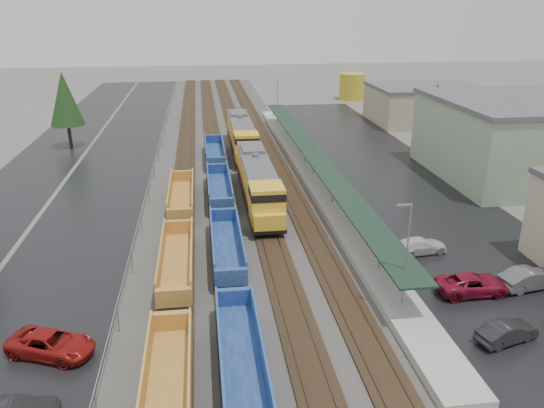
{
  "coord_description": "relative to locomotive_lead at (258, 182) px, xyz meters",
  "views": [
    {
      "loc": [
        -3.61,
        -10.2,
        19.94
      ],
      "look_at": [
        2.74,
        36.78,
        2.0
      ],
      "focal_mm": 35.0,
      "sensor_mm": 36.0,
      "label": 1
    }
  ],
  "objects": [
    {
      "name": "west_parking_lot",
      "position": [
        -17.0,
        17.86,
        -2.47
      ],
      "size": [
        10.0,
        160.0,
        0.02
      ],
      "primitive_type": "cube",
      "color": "black",
      "rests_on": "ground"
    },
    {
      "name": "tree_east",
      "position": [
        26.0,
        15.86,
        3.99
      ],
      "size": [
        4.4,
        4.4,
        10.0
      ],
      "color": "#332316",
      "rests_on": "ground"
    },
    {
      "name": "well_string_blue",
      "position": [
        -4.0,
        -19.79,
        -1.37
      ],
      "size": [
        2.47,
        87.65,
        2.19
      ],
      "color": "navy",
      "rests_on": "ground"
    },
    {
      "name": "station_platform",
      "position": [
        7.5,
        7.86,
        -1.75
      ],
      "size": [
        3.0,
        80.0,
        8.0
      ],
      "color": "#9E9B93",
      "rests_on": "ground"
    },
    {
      "name": "well_string_yellow",
      "position": [
        -8.0,
        -29.62,
        -1.36
      ],
      "size": [
        2.49,
        72.55,
        2.2
      ],
      "color": "#AF8230",
      "rests_on": "ground"
    },
    {
      "name": "east_commuter_lot",
      "position": [
        17.0,
        7.86,
        -2.47
      ],
      "size": [
        16.0,
        100.0,
        0.02
      ],
      "primitive_type": "cube",
      "color": "black",
      "rests_on": "ground"
    },
    {
      "name": "parked_car_east_e",
      "position": [
        18.11,
        -20.33,
        -1.69
      ],
      "size": [
        2.5,
        5.02,
        1.58
      ],
      "primitive_type": "imported",
      "rotation": [
        0.0,
        0.0,
        1.75
      ],
      "color": "#545659",
      "rests_on": "ground"
    },
    {
      "name": "tree_west_far",
      "position": [
        -25.0,
        27.86,
        4.65
      ],
      "size": [
        4.84,
        4.84,
        11.0
      ],
      "color": "#332316",
      "rests_on": "ground"
    },
    {
      "name": "distant_hills",
      "position": [
        42.79,
        168.54,
        -2.48
      ],
      "size": [
        301.0,
        140.0,
        25.2
      ],
      "color": "#53604B",
      "rests_on": "ground"
    },
    {
      "name": "parked_car_east_a",
      "position": [
        12.76,
        -26.39,
        -1.8
      ],
      "size": [
        2.52,
        4.36,
        1.36
      ],
      "primitive_type": "imported",
      "rotation": [
        0.0,
        0.0,
        1.85
      ],
      "color": "black",
      "rests_on": "ground"
    },
    {
      "name": "parked_car_west_c",
      "position": [
        -15.22,
        -23.94,
        -1.74
      ],
      "size": [
        4.21,
        5.83,
        1.47
      ],
      "primitive_type": "imported",
      "rotation": [
        0.0,
        0.0,
        1.2
      ],
      "color": "maroon",
      "rests_on": "ground"
    },
    {
      "name": "parked_car_east_b",
      "position": [
        13.5,
        -20.51,
        -1.74
      ],
      "size": [
        2.46,
        5.31,
        1.48
      ],
      "primitive_type": "imported",
      "rotation": [
        0.0,
        0.0,
        1.57
      ],
      "color": "maroon",
      "rests_on": "ground"
    },
    {
      "name": "locomotive_lead",
      "position": [
        0.0,
        0.0,
        0.0
      ],
      "size": [
        3.13,
        20.63,
        4.67
      ],
      "color": "black",
      "rests_on": "ground"
    },
    {
      "name": "trackbed",
      "position": [
        -2.0,
        17.86,
        -2.32
      ],
      "size": [
        14.6,
        160.0,
        0.22
      ],
      "color": "black",
      "rests_on": "ground"
    },
    {
      "name": "west_road",
      "position": [
        -27.0,
        17.86,
        -2.47
      ],
      "size": [
        9.0,
        160.0,
        0.02
      ],
      "primitive_type": "cube",
      "color": "black",
      "rests_on": "ground"
    },
    {
      "name": "ballast_strip",
      "position": [
        -2.0,
        17.86,
        -2.44
      ],
      "size": [
        20.0,
        160.0,
        0.08
      ],
      "primitive_type": "cube",
      "color": "#302D2B",
      "rests_on": "ground"
    },
    {
      "name": "locomotive_trail",
      "position": [
        0.0,
        21.0,
        0.0
      ],
      "size": [
        3.13,
        20.63,
        4.67
      ],
      "color": "black",
      "rests_on": "ground"
    },
    {
      "name": "storage_tank",
      "position": [
        27.89,
        63.0,
        0.35
      ],
      "size": [
        5.67,
        5.67,
        5.67
      ],
      "primitive_type": "cylinder",
      "color": "gold",
      "rests_on": "ground"
    },
    {
      "name": "chainlink_fence",
      "position": [
        -11.5,
        16.3,
        -0.87
      ],
      "size": [
        0.08,
        160.04,
        2.02
      ],
      "color": "gray",
      "rests_on": "ground"
    },
    {
      "name": "parked_car_east_c",
      "position": [
        12.36,
        -13.53,
        -1.8
      ],
      "size": [
        2.49,
        4.88,
        1.35
      ],
      "primitive_type": "imported",
      "rotation": [
        0.0,
        0.0,
        1.7
      ],
      "color": "silver",
      "rests_on": "ground"
    }
  ]
}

